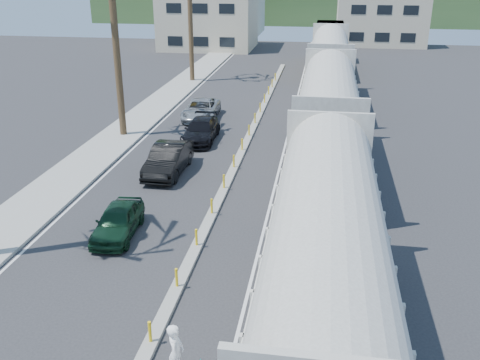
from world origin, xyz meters
The scene contains 10 objects.
sidewalk centered at (-8.50, 25.00, 0.07)m, with size 3.00×90.00×0.15m, color gray.
rails centered at (5.00, 28.00, 0.03)m, with size 1.56×100.00×0.06m.
median centered at (0.00, 19.96, 0.09)m, with size 0.45×60.00×0.85m.
lane_markings centered at (-2.15, 25.00, 0.00)m, with size 9.42×90.00×0.01m.
freight_train centered at (5.00, 22.42, 2.91)m, with size 3.00×60.94×5.85m.
buildings centered at (-6.41, 71.66, 4.36)m, with size 38.00×27.00×10.00m.
car_lead centered at (-3.52, 8.59, 0.66)m, with size 1.83×3.98×1.32m, color #10321D.
car_second centered at (-3.43, 15.92, 0.80)m, with size 1.71×4.85×1.59m, color black.
car_third centered at (-2.97, 21.81, 0.70)m, with size 2.07×4.85×1.39m, color black.
car_rear centered at (-4.13, 26.99, 0.71)m, with size 2.59×5.20×1.42m, color #A2A4A7.
Camera 1 is at (4.70, -10.46, 10.69)m, focal length 40.00 mm.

